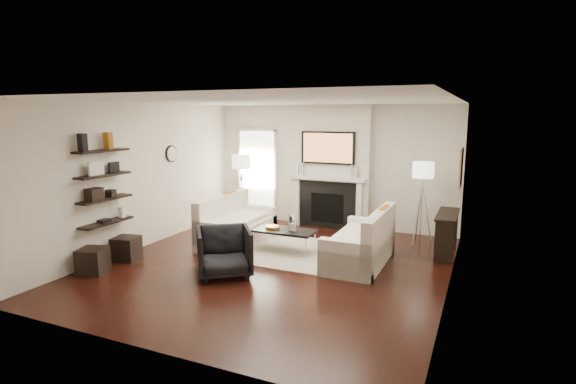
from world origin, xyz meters
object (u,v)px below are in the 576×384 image
at_px(armchair, 224,250).
at_px(lamp_right_shade, 423,170).
at_px(ottoman_near, 126,248).
at_px(loveseat_left_base, 238,233).
at_px(coffee_table, 285,231).
at_px(lamp_left_shade, 241,162).
at_px(loveseat_right_base, 359,251).

height_order(armchair, lamp_right_shade, lamp_right_shade).
height_order(armchair, ottoman_near, armchair).
height_order(loveseat_left_base, ottoman_near, loveseat_left_base).
distance_m(armchair, lamp_right_shade, 4.10).
bearing_deg(ottoman_near, coffee_table, 32.69).
height_order(loveseat_left_base, lamp_left_shade, lamp_left_shade).
bearing_deg(armchair, loveseat_left_base, 76.67).
bearing_deg(loveseat_left_base, coffee_table, -7.97).
bearing_deg(loveseat_right_base, ottoman_near, -158.80).
bearing_deg(lamp_right_shade, loveseat_left_base, -156.58).
bearing_deg(lamp_left_shade, lamp_right_shade, 1.74).
bearing_deg(ottoman_near, loveseat_right_base, 21.20).
bearing_deg(lamp_left_shade, ottoman_near, -101.88).
bearing_deg(loveseat_right_base, lamp_right_shade, 64.26).
xyz_separation_m(coffee_table, lamp_left_shade, (-1.72, 1.45, 1.05)).
distance_m(loveseat_right_base, coffee_table, 1.41).
xyz_separation_m(lamp_left_shade, lamp_right_shade, (3.90, 0.12, 0.00)).
xyz_separation_m(coffee_table, armchair, (-0.37, -1.47, 0.01)).
bearing_deg(lamp_right_shade, coffee_table, -144.34).
bearing_deg(loveseat_left_base, lamp_right_shade, 23.42).
height_order(loveseat_left_base, armchair, armchair).
bearing_deg(armchair, ottoman_near, 143.87).
height_order(armchair, lamp_left_shade, lamp_left_shade).
xyz_separation_m(lamp_right_shade, ottoman_near, (-4.52, -3.07, -1.25)).
xyz_separation_m(loveseat_right_base, coffee_table, (-1.40, 0.05, 0.19)).
bearing_deg(loveseat_right_base, coffee_table, 177.95).
xyz_separation_m(loveseat_left_base, ottoman_near, (-1.26, -1.65, -0.01)).
distance_m(armchair, ottoman_near, 1.98).
bearing_deg(lamp_left_shade, loveseat_left_base, -63.76).
relative_size(coffee_table, ottoman_near, 2.75).
relative_size(armchair, lamp_right_shade, 2.07).
bearing_deg(armchair, loveseat_right_base, 1.75).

